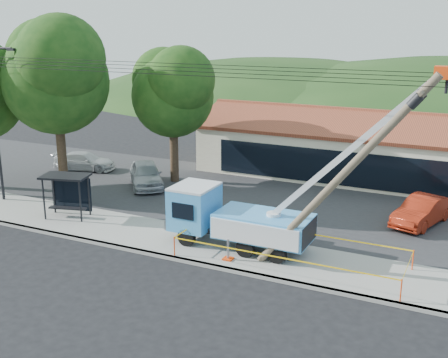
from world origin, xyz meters
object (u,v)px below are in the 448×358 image
at_px(car_silver, 146,188).
at_px(car_white, 85,171).
at_px(car_red, 421,226).
at_px(utility_truck, 237,216).
at_px(bus_shelter, 67,186).
at_px(leaning_pole, 349,169).

height_order(car_silver, car_white, car_silver).
relative_size(car_red, car_white, 1.01).
xyz_separation_m(utility_truck, bus_shelter, (-9.93, -0.14, 0.23)).
bearing_deg(car_silver, utility_truck, -74.03).
bearing_deg(car_silver, leaning_pole, -66.49).
bearing_deg(leaning_pole, car_silver, 152.55).
bearing_deg(car_silver, bus_shelter, -133.21).
xyz_separation_m(bus_shelter, car_red, (17.29, 7.10, -1.85)).
distance_m(utility_truck, leaning_pole, 6.20).
height_order(car_red, car_white, car_red).
relative_size(car_silver, car_white, 1.07).
relative_size(car_silver, car_red, 1.06).
bearing_deg(car_red, utility_truck, -119.02).
relative_size(utility_truck, car_silver, 2.53).
relative_size(utility_truck, leaning_pole, 1.38).
xyz_separation_m(bus_shelter, car_white, (-5.73, 8.32, -1.85)).
relative_size(leaning_pole, bus_shelter, 3.13).
height_order(utility_truck, car_white, utility_truck).
xyz_separation_m(car_silver, car_white, (-6.22, 1.58, 0.00)).
bearing_deg(utility_truck, car_silver, 145.01).
bearing_deg(leaning_pole, utility_truck, 168.94).
bearing_deg(car_white, leaning_pole, -129.75).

